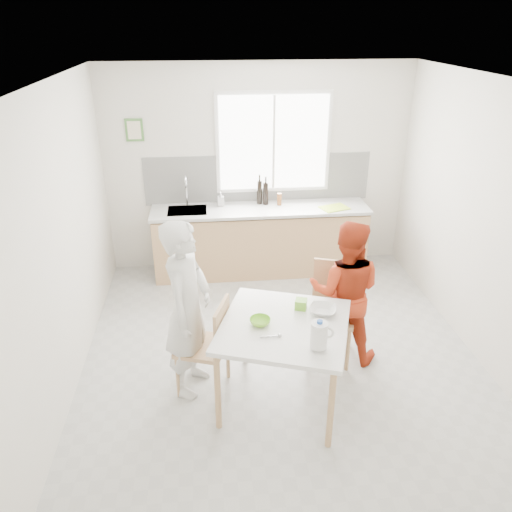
{
  "coord_description": "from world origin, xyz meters",
  "views": [
    {
      "loc": [
        -0.69,
        -4.15,
        3.18
      ],
      "look_at": [
        -0.24,
        0.2,
        1.07
      ],
      "focal_mm": 35.0,
      "sensor_mm": 36.0,
      "label": 1
    }
  ],
  "objects_px": {
    "person_white": "(188,309)",
    "milk_jug": "(319,335)",
    "chair_far": "(332,306)",
    "bowl_white": "(323,310)",
    "person_red": "(345,292)",
    "wine_bottle_a": "(259,192)",
    "wine_bottle_b": "(266,193)",
    "bowl_green": "(260,321)",
    "chair_left": "(209,343)",
    "dining_table": "(284,332)"
  },
  "relations": [
    {
      "from": "chair_far",
      "to": "person_white",
      "type": "xyz_separation_m",
      "value": [
        -1.42,
        -0.39,
        0.29
      ]
    },
    {
      "from": "chair_far",
      "to": "person_white",
      "type": "distance_m",
      "value": 1.5
    },
    {
      "from": "dining_table",
      "to": "wine_bottle_a",
      "type": "distance_m",
      "value": 2.76
    },
    {
      "from": "bowl_green",
      "to": "wine_bottle_b",
      "type": "height_order",
      "value": "wine_bottle_b"
    },
    {
      "from": "chair_left",
      "to": "wine_bottle_a",
      "type": "xyz_separation_m",
      "value": [
        0.73,
        2.52,
        0.57
      ]
    },
    {
      "from": "chair_far",
      "to": "person_red",
      "type": "bearing_deg",
      "value": -15.34
    },
    {
      "from": "milk_jug",
      "to": "person_white",
      "type": "bearing_deg",
      "value": 166.8
    },
    {
      "from": "person_white",
      "to": "milk_jug",
      "type": "relative_size",
      "value": 7.01
    },
    {
      "from": "chair_left",
      "to": "person_red",
      "type": "xyz_separation_m",
      "value": [
        1.34,
        0.38,
        0.23
      ]
    },
    {
      "from": "milk_jug",
      "to": "chair_far",
      "type": "bearing_deg",
      "value": 88.62
    },
    {
      "from": "chair_far",
      "to": "wine_bottle_b",
      "type": "height_order",
      "value": "wine_bottle_b"
    },
    {
      "from": "chair_left",
      "to": "wine_bottle_a",
      "type": "distance_m",
      "value": 2.68
    },
    {
      "from": "chair_left",
      "to": "bowl_white",
      "type": "distance_m",
      "value": 1.06
    },
    {
      "from": "wine_bottle_a",
      "to": "wine_bottle_b",
      "type": "distance_m",
      "value": 0.09
    },
    {
      "from": "wine_bottle_b",
      "to": "bowl_white",
      "type": "bearing_deg",
      "value": -85.59
    },
    {
      "from": "dining_table",
      "to": "wine_bottle_a",
      "type": "height_order",
      "value": "wine_bottle_a"
    },
    {
      "from": "person_white",
      "to": "bowl_green",
      "type": "height_order",
      "value": "person_white"
    },
    {
      "from": "bowl_white",
      "to": "person_red",
      "type": "bearing_deg",
      "value": 54.41
    },
    {
      "from": "person_white",
      "to": "bowl_green",
      "type": "relative_size",
      "value": 9.43
    },
    {
      "from": "milk_jug",
      "to": "wine_bottle_b",
      "type": "bearing_deg",
      "value": 109.79
    },
    {
      "from": "wine_bottle_b",
      "to": "bowl_green",
      "type": "bearing_deg",
      "value": -97.9
    },
    {
      "from": "bowl_green",
      "to": "wine_bottle_a",
      "type": "height_order",
      "value": "wine_bottle_a"
    },
    {
      "from": "bowl_white",
      "to": "chair_far",
      "type": "bearing_deg",
      "value": 66.15
    },
    {
      "from": "chair_far",
      "to": "milk_jug",
      "type": "relative_size",
      "value": 4.15
    },
    {
      "from": "chair_far",
      "to": "bowl_white",
      "type": "height_order",
      "value": "chair_far"
    },
    {
      "from": "dining_table",
      "to": "wine_bottle_b",
      "type": "relative_size",
      "value": 4.48
    },
    {
      "from": "bowl_white",
      "to": "wine_bottle_a",
      "type": "bearing_deg",
      "value": 96.07
    },
    {
      "from": "wine_bottle_b",
      "to": "chair_left",
      "type": "bearing_deg",
      "value": -108.08
    },
    {
      "from": "chair_left",
      "to": "person_white",
      "type": "height_order",
      "value": "person_white"
    },
    {
      "from": "bowl_green",
      "to": "chair_far",
      "type": "bearing_deg",
      "value": 38.98
    },
    {
      "from": "person_red",
      "to": "wine_bottle_a",
      "type": "relative_size",
      "value": 4.64
    },
    {
      "from": "person_red",
      "to": "milk_jug",
      "type": "relative_size",
      "value": 6.18
    },
    {
      "from": "chair_far",
      "to": "wine_bottle_a",
      "type": "xyz_separation_m",
      "value": [
        -0.51,
        2.07,
        0.53
      ]
    },
    {
      "from": "dining_table",
      "to": "milk_jug",
      "type": "relative_size",
      "value": 5.59
    },
    {
      "from": "chair_far",
      "to": "milk_jug",
      "type": "xyz_separation_m",
      "value": [
        -0.38,
        -1.04,
        0.39
      ]
    },
    {
      "from": "wine_bottle_a",
      "to": "dining_table",
      "type": "bearing_deg",
      "value": -91.86
    },
    {
      "from": "bowl_green",
      "to": "bowl_white",
      "type": "distance_m",
      "value": 0.58
    },
    {
      "from": "chair_far",
      "to": "bowl_green",
      "type": "height_order",
      "value": "chair_far"
    },
    {
      "from": "bowl_white",
      "to": "wine_bottle_a",
      "type": "relative_size",
      "value": 0.74
    },
    {
      "from": "chair_left",
      "to": "dining_table",
      "type": "bearing_deg",
      "value": 90.0
    },
    {
      "from": "wine_bottle_a",
      "to": "person_red",
      "type": "bearing_deg",
      "value": -74.13
    },
    {
      "from": "person_white",
      "to": "milk_jug",
      "type": "xyz_separation_m",
      "value": [
        1.03,
        -0.65,
        0.1
      ]
    },
    {
      "from": "milk_jug",
      "to": "wine_bottle_a",
      "type": "bearing_deg",
      "value": 111.23
    },
    {
      "from": "chair_left",
      "to": "person_red",
      "type": "relative_size",
      "value": 0.63
    },
    {
      "from": "bowl_green",
      "to": "wine_bottle_b",
      "type": "distance_m",
      "value": 2.72
    },
    {
      "from": "chair_far",
      "to": "bowl_green",
      "type": "distance_m",
      "value": 1.07
    },
    {
      "from": "bowl_white",
      "to": "milk_jug",
      "type": "xyz_separation_m",
      "value": [
        -0.15,
        -0.51,
        0.1
      ]
    },
    {
      "from": "chair_far",
      "to": "person_red",
      "type": "xyz_separation_m",
      "value": [
        0.1,
        -0.07,
        0.19
      ]
    },
    {
      "from": "bowl_white",
      "to": "milk_jug",
      "type": "height_order",
      "value": "milk_jug"
    },
    {
      "from": "person_red",
      "to": "wine_bottle_b",
      "type": "xyz_separation_m",
      "value": [
        -0.53,
        2.1,
        0.33
      ]
    }
  ]
}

